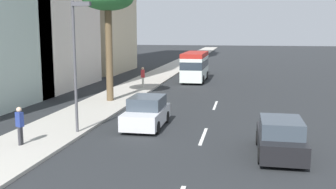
# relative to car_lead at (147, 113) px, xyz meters

# --- Properties ---
(ground_plane) EXTENTS (198.00, 198.00, 0.00)m
(ground_plane) POSITION_rel_car_lead_xyz_m (17.09, -3.23, -0.78)
(ground_plane) COLOR #26282B
(sidewalk_right) EXTENTS (162.00, 3.72, 0.15)m
(sidewalk_right) POSITION_rel_car_lead_xyz_m (17.09, 4.48, -0.70)
(sidewalk_right) COLOR #B2ADA3
(sidewalk_right) RESTS_ON ground_plane
(lane_stripe_mid) EXTENTS (3.20, 0.16, 0.01)m
(lane_stripe_mid) POSITION_rel_car_lead_xyz_m (-1.40, -3.23, -0.77)
(lane_stripe_mid) COLOR silver
(lane_stripe_mid) RESTS_ON ground_plane
(lane_stripe_far) EXTENTS (3.20, 0.16, 0.01)m
(lane_stripe_far) POSITION_rel_car_lead_xyz_m (6.85, -3.23, -0.77)
(lane_stripe_far) COLOR silver
(lane_stripe_far) RESTS_ON ground_plane
(car_lead) EXTENTS (4.09, 1.94, 1.65)m
(car_lead) POSITION_rel_car_lead_xyz_m (0.00, 0.00, 0.00)
(car_lead) COLOR silver
(car_lead) RESTS_ON ground_plane
(minibus_second) EXTENTS (6.74, 2.27, 2.95)m
(minibus_second) POSITION_rel_car_lead_xyz_m (19.66, -0.21, 0.84)
(minibus_second) COLOR silver
(minibus_second) RESTS_ON ground_plane
(car_third) EXTENTS (4.10, 1.87, 1.63)m
(car_third) POSITION_rel_car_lead_xyz_m (26.63, 0.19, -0.01)
(car_third) COLOR beige
(car_third) RESTS_ON ground_plane
(car_fourth) EXTENTS (4.23, 1.88, 1.59)m
(car_fourth) POSITION_rel_car_lead_xyz_m (-3.76, -6.69, -0.03)
(car_fourth) COLOR black
(car_fourth) RESTS_ON ground_plane
(pedestrian_near_lamp) EXTENTS (0.33, 0.38, 1.71)m
(pedestrian_near_lamp) POSITION_rel_car_lead_xyz_m (-4.88, 4.55, 0.32)
(pedestrian_near_lamp) COLOR #333338
(pedestrian_near_lamp) RESTS_ON sidewalk_right
(pedestrian_mid_block) EXTENTS (0.30, 0.35, 1.81)m
(pedestrian_mid_block) POSITION_rel_car_lead_xyz_m (13.45, 3.69, 0.38)
(pedestrian_mid_block) COLOR beige
(pedestrian_mid_block) RESTS_ON sidewalk_right
(palm_tree) EXTENTS (3.58, 3.58, 7.99)m
(palm_tree) POSITION_rel_car_lead_xyz_m (6.55, 4.35, 6.28)
(palm_tree) COLOR brown
(palm_tree) RESTS_ON sidewalk_right
(street_lamp) EXTENTS (0.24, 0.97, 6.42)m
(street_lamp) POSITION_rel_car_lead_xyz_m (-2.27, 2.91, 3.37)
(street_lamp) COLOR #4C4C51
(street_lamp) RESTS_ON sidewalk_right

